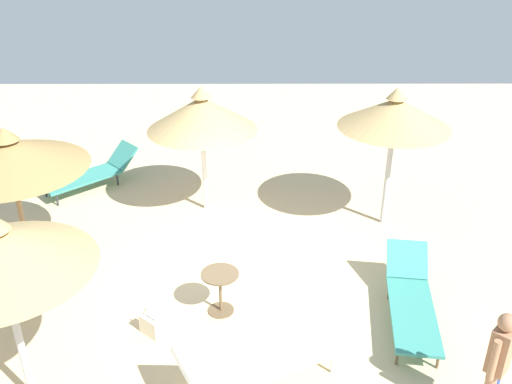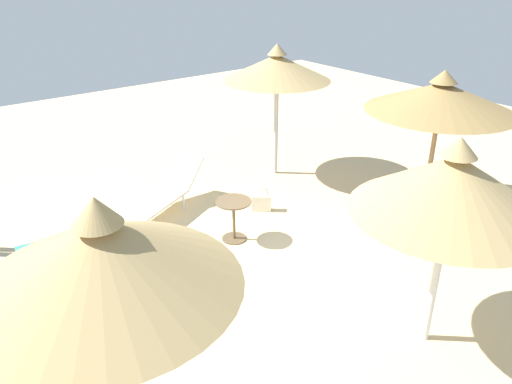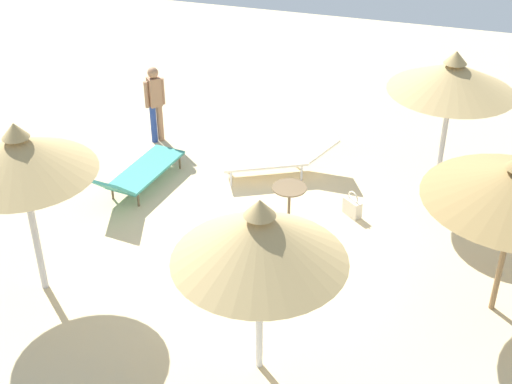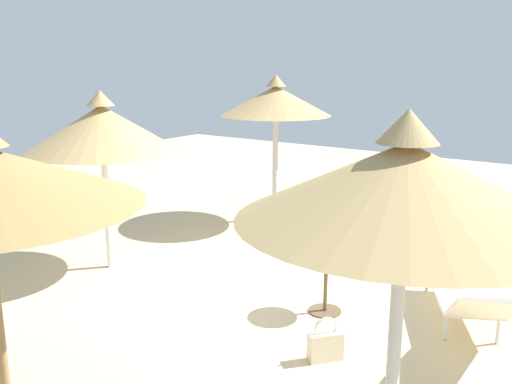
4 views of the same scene
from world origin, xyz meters
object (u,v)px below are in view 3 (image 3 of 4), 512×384
Objects in this scene: parasol_umbrella_far_right at (260,238)px; person_standing_near_left at (155,100)px; lounge_chair_back at (138,174)px; parasol_umbrella_far_left at (453,77)px; side_table_round at (289,198)px; lounge_chair_edge at (281,155)px; handbag at (352,207)px; parasol_umbrella_front at (19,155)px.

parasol_umbrella_far_right is 6.90m from person_standing_near_left.
person_standing_near_left reaches higher than lounge_chair_back.
parasol_umbrella_far_left reaches higher than parasol_umbrella_far_right.
person_standing_near_left is at bearing -121.99° from side_table_round.
lounge_chair_back reaches higher than side_table_round.
lounge_chair_edge is at bearing 78.28° from person_standing_near_left.
parasol_umbrella_far_left is at bearing 126.82° from side_table_round.
person_standing_near_left reaches higher than side_table_round.
parasol_umbrella_front is at bearing -51.07° from handbag.
side_table_round is at bearing -171.72° from parasol_umbrella_far_right.
parasol_umbrella_far_left reaches higher than side_table_round.
lounge_chair_back is 3.99m from handbag.
parasol_umbrella_front is at bearing -99.54° from parasol_umbrella_far_right.
parasol_umbrella_front is 1.24× the size of lounge_chair_edge.
parasol_umbrella_far_right is 1.13× the size of lounge_chair_back.
lounge_chair_edge is (-4.36, 2.57, -1.90)m from parasol_umbrella_front.
person_standing_near_left is 4.76m from handbag.
person_standing_near_left reaches higher than handbag.
parasol_umbrella_far_right is at bearing -7.43° from handbag.
parasol_umbrella_front is (4.59, -5.51, 0.02)m from parasol_umbrella_far_left.
person_standing_near_left is (-5.56, -3.91, -1.19)m from parasol_umbrella_far_right.
person_standing_near_left is (-0.59, -2.84, 0.51)m from lounge_chair_edge.
person_standing_near_left is at bearing -144.87° from parasol_umbrella_far_right.
parasol_umbrella_front reaches higher than parasol_umbrella_far_left.
person_standing_near_left is 4.05m from side_table_round.
lounge_chair_edge is at bearing -122.01° from handbag.
handbag is (-0.36, 3.96, -0.19)m from lounge_chair_back.
handbag is 0.68× the size of side_table_round.
lounge_chair_edge reaches higher than side_table_round.
parasol_umbrella_far_left is at bearing 132.19° from handbag.
parasol_umbrella_front is (-0.61, -3.64, 0.21)m from parasol_umbrella_far_right.
parasol_umbrella_front is 3.92× the size of side_table_round.
parasol_umbrella_front is 1.71× the size of person_standing_near_left.
lounge_chair_back is (-3.61, -3.45, -1.75)m from parasol_umbrella_far_right.
side_table_round is (0.19, 2.95, 0.12)m from lounge_chair_back.
lounge_chair_edge is 2.94m from person_standing_near_left.
parasol_umbrella_far_left reaches higher than person_standing_near_left.
parasol_umbrella_front is at bearing 3.09° from person_standing_near_left.
handbag is 1.20m from side_table_round.
parasol_umbrella_front is at bearing -30.54° from lounge_chair_edge.
handbag is (-3.36, 4.16, -2.15)m from parasol_umbrella_front.
parasol_umbrella_far_right reaches higher than person_standing_near_left.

